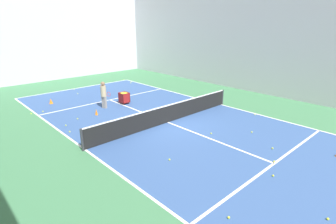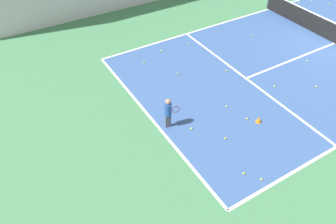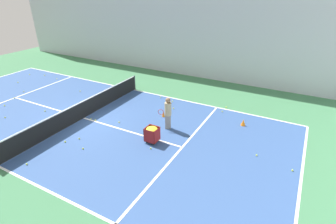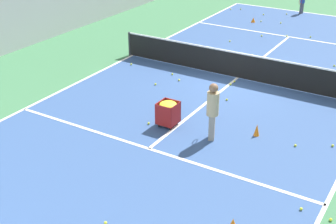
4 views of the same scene
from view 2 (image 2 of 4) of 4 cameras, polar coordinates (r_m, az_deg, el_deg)
ground_plane at (r=18.85m, az=26.99°, el=10.62°), size 34.35×34.35×0.00m
court_playing_area at (r=18.85m, az=26.99°, el=10.62°), size 9.35×21.28×0.00m
line_baseline_near at (r=12.41m, az=-3.22°, el=-0.82°), size 9.35×0.10×0.00m
line_sideline_left at (r=21.30m, az=17.08°, el=16.74°), size 0.10×21.28×0.00m
line_service_near at (r=14.72m, az=13.43°, el=5.72°), size 9.35×0.10×0.00m
line_centre_service at (r=18.85m, az=26.99°, el=10.63°), size 0.10×11.70×0.00m
player_near_baseline at (r=11.54m, az=0.05°, el=0.12°), size 0.31×0.60×1.27m
training_cone_0 at (r=12.56m, az=15.53°, el=-1.29°), size 0.21×0.21×0.24m
tennis_ball_1 at (r=22.74m, az=21.80°, el=17.30°), size 0.07×0.07×0.07m
tennis_ball_5 at (r=11.71m, az=9.96°, el=-4.54°), size 0.07×0.07×0.07m
tennis_ball_7 at (r=14.58m, az=1.72°, el=6.73°), size 0.07×0.07×0.07m
tennis_ball_11 at (r=13.00m, az=10.15°, el=0.98°), size 0.07×0.07×0.07m
tennis_ball_12 at (r=16.72m, az=23.07°, el=8.18°), size 0.07×0.07×0.07m
tennis_ball_15 at (r=10.81m, az=13.05°, el=-10.37°), size 0.07×0.07×0.07m
tennis_ball_16 at (r=12.62m, az=13.64°, el=-1.14°), size 0.07×0.07×0.07m
tennis_ball_17 at (r=18.08m, az=14.54°, el=12.82°), size 0.07×0.07×0.07m
tennis_ball_20 at (r=14.68m, az=13.81°, el=5.70°), size 0.07×0.07×0.07m
tennis_ball_21 at (r=23.31m, az=26.22°, el=16.59°), size 0.07×0.07×0.07m
tennis_ball_25 at (r=15.14m, az=24.40°, el=4.07°), size 0.07×0.07×0.07m
tennis_ball_26 at (r=14.52m, az=18.05°, el=4.29°), size 0.07×0.07×0.07m
tennis_ball_28 at (r=11.91m, az=4.11°, el=-2.89°), size 0.07×0.07×0.07m
tennis_ball_30 at (r=15.36m, az=-4.17°, el=8.66°), size 0.07×0.07×0.07m
tennis_ball_31 at (r=23.35m, az=23.78°, el=17.37°), size 0.07×0.07×0.07m
tennis_ball_32 at (r=10.79m, az=15.97°, el=-11.23°), size 0.07×0.07×0.07m
tennis_ball_33 at (r=16.77m, az=3.56°, el=11.75°), size 0.07×0.07×0.07m
tennis_ball_34 at (r=14.98m, az=10.14°, el=7.12°), size 0.07×0.07×0.07m
tennis_ball_35 at (r=16.16m, az=-1.19°, el=10.58°), size 0.07×0.07×0.07m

